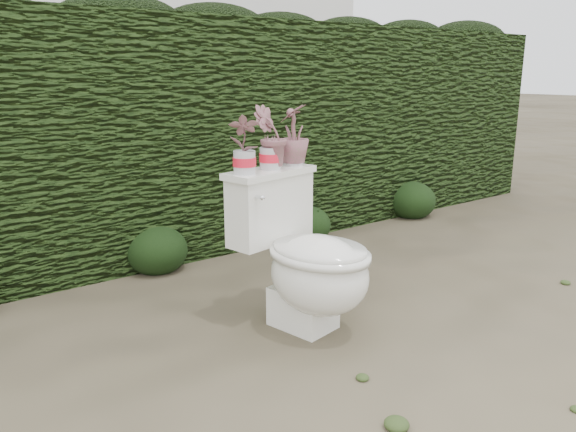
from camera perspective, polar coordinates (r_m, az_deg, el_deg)
ground at (r=2.84m, az=-3.80°, el=-11.56°), size 60.00×60.00×0.00m
hedge at (r=4.02m, az=-16.64°, el=7.49°), size 8.00×1.00×1.60m
house_wall at (r=8.42m, az=-24.33°, el=18.37°), size 8.00×3.50×4.00m
toilet at (r=2.74m, az=1.87°, el=-4.50°), size 0.58×0.75×0.78m
potted_plant_left at (r=2.65m, az=-4.48°, el=7.12°), size 0.17×0.16×0.27m
potted_plant_center at (r=2.77m, az=-1.83°, el=7.83°), size 0.20×0.17×0.30m
potted_plant_right at (r=2.90m, az=0.54°, el=8.09°), size 0.23×0.23×0.30m
liriope_clump_2 at (r=3.71m, az=-13.24°, el=-2.99°), size 0.40×0.40×0.32m
liriope_clump_3 at (r=4.27m, az=1.97°, el=-0.52°), size 0.36×0.36×0.29m
liriope_clump_4 at (r=5.08m, az=12.46°, el=1.87°), size 0.42×0.42×0.34m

